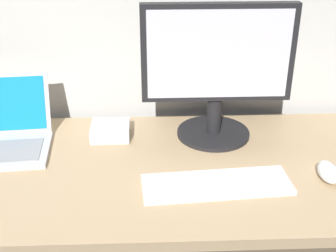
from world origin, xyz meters
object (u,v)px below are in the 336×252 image
at_px(wired_keyboard, 217,184).
at_px(external_drive_box, 110,131).
at_px(external_monitor, 217,68).
at_px(laptop_silver, 4,135).
at_px(computer_mouse, 328,172).

xyz_separation_m(wired_keyboard, external_drive_box, (-0.33, 0.32, 0.02)).
relative_size(external_monitor, external_drive_box, 3.69).
relative_size(laptop_silver, computer_mouse, 2.82).
xyz_separation_m(external_monitor, computer_mouse, (0.31, -0.27, -0.24)).
bearing_deg(laptop_silver, wired_keyboard, -20.97).
distance_m(external_monitor, computer_mouse, 0.48).
bearing_deg(external_monitor, laptop_silver, -176.41).
bearing_deg(external_monitor, computer_mouse, -41.48).
bearing_deg(external_monitor, wired_keyboard, -95.82).
relative_size(external_monitor, computer_mouse, 4.30).
xyz_separation_m(laptop_silver, external_drive_box, (0.35, 0.06, -0.02)).
distance_m(laptop_silver, wired_keyboard, 0.73).
distance_m(wired_keyboard, computer_mouse, 0.34).
xyz_separation_m(laptop_silver, external_monitor, (0.72, 0.04, 0.21)).
bearing_deg(computer_mouse, external_drive_box, 162.15).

